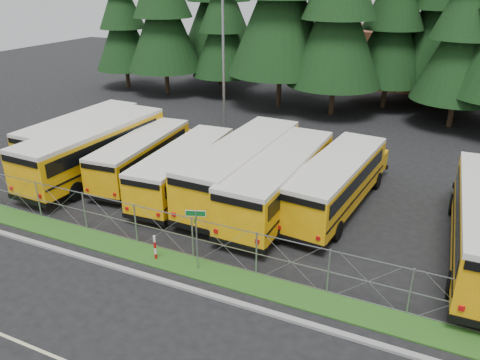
% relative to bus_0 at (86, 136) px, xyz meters
% --- Properties ---
extents(ground, '(120.00, 120.00, 0.00)m').
position_rel_bus_0_xyz_m(ground, '(13.95, -7.00, -1.43)').
color(ground, black).
rests_on(ground, ground).
extents(curb, '(50.00, 0.25, 0.12)m').
position_rel_bus_0_xyz_m(curb, '(13.95, -10.10, -1.37)').
color(curb, gray).
rests_on(curb, ground).
extents(grass_verge, '(50.00, 1.40, 0.06)m').
position_rel_bus_0_xyz_m(grass_verge, '(13.95, -8.70, -1.40)').
color(grass_verge, '#1C4D16').
rests_on(grass_verge, ground).
extents(chainlink_fence, '(44.00, 0.10, 2.00)m').
position_rel_bus_0_xyz_m(chainlink_fence, '(13.95, -8.00, -0.43)').
color(chainlink_fence, '#919499').
rests_on(chainlink_fence, ground).
extents(brick_building, '(22.00, 10.00, 6.00)m').
position_rel_bus_0_xyz_m(brick_building, '(19.95, 33.00, 1.57)').
color(brick_building, brown).
rests_on(brick_building, ground).
extents(bus_0, '(2.76, 10.95, 2.86)m').
position_rel_bus_0_xyz_m(bus_0, '(0.00, 0.00, 0.00)').
color(bus_0, orange).
rests_on(bus_0, ground).
extents(bus_1, '(3.34, 12.36, 3.21)m').
position_rel_bus_0_xyz_m(bus_1, '(3.05, -2.15, 0.18)').
color(bus_1, orange).
rests_on(bus_1, ground).
extents(bus_2, '(3.16, 10.11, 2.61)m').
position_rel_bus_0_xyz_m(bus_2, '(5.70, -1.25, -0.13)').
color(bus_2, orange).
rests_on(bus_2, ground).
extents(bus_3, '(3.01, 10.42, 2.70)m').
position_rel_bus_0_xyz_m(bus_3, '(9.16, -2.04, -0.08)').
color(bus_3, orange).
rests_on(bus_3, ground).
extents(bus_4, '(3.19, 12.21, 3.18)m').
position_rel_bus_0_xyz_m(bus_4, '(12.34, -1.09, 0.16)').
color(bus_4, orange).
rests_on(bus_4, ground).
extents(bus_5, '(3.03, 11.78, 3.07)m').
position_rel_bus_0_xyz_m(bus_5, '(14.76, -1.77, 0.11)').
color(bus_5, orange).
rests_on(bus_5, ground).
extents(bus_6, '(3.68, 11.19, 2.88)m').
position_rel_bus_0_xyz_m(bus_6, '(17.47, -0.61, 0.01)').
color(bus_6, orange).
rests_on(bus_6, ground).
extents(street_sign, '(0.80, 0.53, 2.81)m').
position_rel_bus_0_xyz_m(street_sign, '(13.58, -8.72, 0.60)').
color(street_sign, '#919499').
rests_on(street_sign, ground).
extents(striped_bollard, '(0.11, 0.11, 1.20)m').
position_rel_bus_0_xyz_m(striped_bollard, '(11.54, -8.84, -0.83)').
color(striped_bollard, '#B20C0C').
rests_on(striped_bollard, ground).
extents(light_standard, '(0.70, 0.35, 10.14)m').
position_rel_bus_0_xyz_m(light_standard, '(6.13, 8.71, 4.07)').
color(light_standard, '#919499').
rests_on(light_standard, ground).
extents(conifer_0, '(6.25, 6.25, 13.82)m').
position_rel_bus_0_xyz_m(conifer_0, '(-10.72, 18.67, 5.48)').
color(conifer_0, black).
rests_on(conifer_0, ground).
extents(conifer_1, '(7.59, 7.59, 16.79)m').
position_rel_bus_0_xyz_m(conifer_1, '(-5.18, 18.02, 6.97)').
color(conifer_1, black).
rests_on(conifer_1, ground).
extents(conifer_2, '(6.30, 6.30, 13.94)m').
position_rel_bus_0_xyz_m(conifer_2, '(0.58, 19.75, 5.54)').
color(conifer_2, black).
rests_on(conifer_2, ground).
extents(conifer_4, '(8.09, 8.09, 17.89)m').
position_rel_bus_0_xyz_m(conifer_4, '(12.48, 17.29, 7.51)').
color(conifer_4, black).
rests_on(conifer_4, ground).
extents(conifer_5, '(7.05, 7.05, 15.59)m').
position_rel_bus_0_xyz_m(conifer_5, '(16.31, 21.67, 6.37)').
color(conifer_5, black).
rests_on(conifer_5, ground).
extents(conifer_6, '(6.95, 6.95, 15.37)m').
position_rel_bus_0_xyz_m(conifer_6, '(22.25, 17.71, 6.25)').
color(conifer_6, black).
rests_on(conifer_6, ground).
extents(conifer_11, '(6.79, 6.79, 15.01)m').
position_rel_bus_0_xyz_m(conifer_11, '(9.20, 27.15, 6.07)').
color(conifer_11, black).
rests_on(conifer_11, ground).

